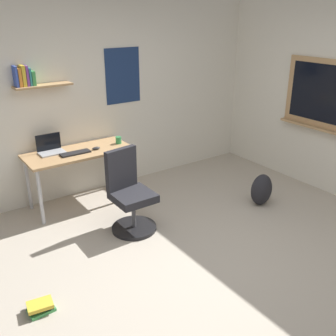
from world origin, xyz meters
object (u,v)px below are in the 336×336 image
object	(u,v)px
office_chair	(130,196)
book_stack_on_floor	(40,307)
coffee_mug	(119,140)
backpack	(261,190)
desk	(79,157)
laptop	(51,148)
keyboard	(75,153)
computer_mouse	(96,148)

from	to	relation	value
office_chair	book_stack_on_floor	world-z (taller)	office_chair
office_chair	coffee_mug	size ratio (longest dim) A/B	10.33
office_chair	backpack	world-z (taller)	office_chair
desk	laptop	bearing A→B (deg)	154.32
laptop	book_stack_on_floor	xyz separation A→B (m)	(-0.82, -1.82, -0.74)
desk	keyboard	world-z (taller)	keyboard
desk	coffee_mug	world-z (taller)	coffee_mug
desk	laptop	world-z (taller)	laptop
computer_mouse	laptop	bearing A→B (deg)	156.96
laptop	computer_mouse	bearing A→B (deg)	-23.04
keyboard	coffee_mug	xyz separation A→B (m)	(0.63, 0.05, 0.04)
computer_mouse	keyboard	bearing A→B (deg)	180.00
office_chair	keyboard	bearing A→B (deg)	108.38
office_chair	keyboard	world-z (taller)	office_chair
desk	keyboard	distance (m)	0.13
laptop	keyboard	distance (m)	0.32
keyboard	computer_mouse	xyz separation A→B (m)	(0.28, -0.00, 0.01)
office_chair	desk	bearing A→B (deg)	103.07
office_chair	computer_mouse	distance (m)	0.90
book_stack_on_floor	laptop	bearing A→B (deg)	65.85
office_chair	coffee_mug	xyz separation A→B (m)	(0.35, 0.89, 0.37)
keyboard	backpack	distance (m)	2.42
laptop	book_stack_on_floor	bearing A→B (deg)	-114.15
coffee_mug	book_stack_on_floor	bearing A→B (deg)	-135.47
office_chair	keyboard	distance (m)	0.94
desk	office_chair	distance (m)	0.96
book_stack_on_floor	desk	bearing A→B (deg)	56.37
office_chair	laptop	world-z (taller)	laptop
desk	coffee_mug	xyz separation A→B (m)	(0.56, -0.02, 0.13)
backpack	book_stack_on_floor	size ratio (longest dim) A/B	1.80
keyboard	office_chair	bearing A→B (deg)	-71.62
desk	computer_mouse	bearing A→B (deg)	-19.18
office_chair	keyboard	size ratio (longest dim) A/B	2.57
backpack	desk	bearing A→B (deg)	144.22
backpack	keyboard	bearing A→B (deg)	146.62
keyboard	computer_mouse	world-z (taller)	computer_mouse
office_chair	book_stack_on_floor	bearing A→B (deg)	-149.99
backpack	book_stack_on_floor	xyz separation A→B (m)	(-3.02, -0.30, -0.17)
laptop	computer_mouse	xyz separation A→B (m)	(0.51, -0.22, -0.04)
coffee_mug	book_stack_on_floor	size ratio (longest dim) A/B	0.39
desk	computer_mouse	distance (m)	0.25
backpack	laptop	bearing A→B (deg)	145.47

